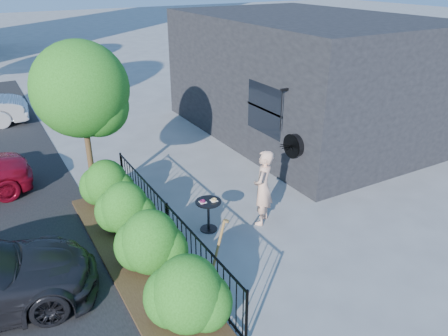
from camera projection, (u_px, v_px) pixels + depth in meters
ground at (231, 229)px, 9.87m from camera, size 120.00×120.00×0.00m
shop_building at (301, 76)px, 15.07m from camera, size 6.22×9.00×4.00m
fence at (168, 226)px, 8.96m from camera, size 0.05×6.05×1.10m
planting_bed at (137, 257)px, 8.86m from camera, size 1.30×6.00×0.08m
shrubs at (138, 226)px, 8.71m from camera, size 1.10×5.60×1.24m
patio_tree at (85, 95)px, 9.88m from camera, size 2.20×2.20×3.94m
cafe_table at (208, 210)px, 9.66m from camera, size 0.58×0.58×0.77m
woman at (263, 188)px, 9.80m from camera, size 0.77×0.75×1.78m
shovel at (215, 260)px, 7.81m from camera, size 0.48×0.19×1.43m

